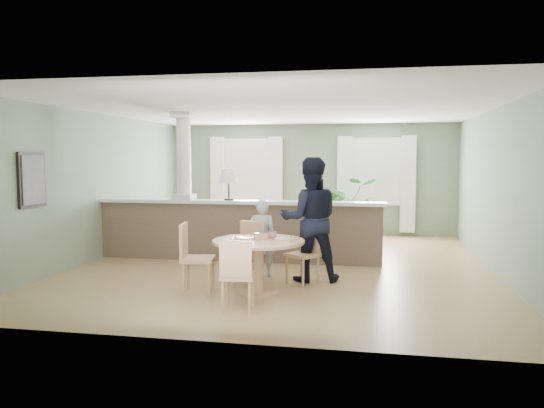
% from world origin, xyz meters
% --- Properties ---
extents(ground, '(8.00, 8.00, 0.00)m').
position_xyz_m(ground, '(0.00, 0.00, 0.00)').
color(ground, tan).
rests_on(ground, ground).
extents(room_shell, '(7.02, 8.02, 2.71)m').
position_xyz_m(room_shell, '(-0.03, 0.63, 1.81)').
color(room_shell, gray).
rests_on(room_shell, ground).
extents(pony_wall, '(5.32, 0.38, 2.70)m').
position_xyz_m(pony_wall, '(-0.99, 0.20, 0.71)').
color(pony_wall, brown).
rests_on(pony_wall, ground).
extents(sofa, '(3.01, 1.97, 0.82)m').
position_xyz_m(sofa, '(-0.69, 1.58, 0.41)').
color(sofa, '#977252').
rests_on(sofa, ground).
extents(houseplant, '(1.62, 1.53, 1.43)m').
position_xyz_m(houseplant, '(0.95, 3.20, 0.71)').
color(houseplant, '#276127').
rests_on(houseplant, ground).
extents(dining_table, '(1.26, 1.26, 0.86)m').
position_xyz_m(dining_table, '(-0.01, -2.07, 0.61)').
color(dining_table, tan).
rests_on(dining_table, ground).
extents(chair_far_boy, '(0.46, 0.46, 0.91)m').
position_xyz_m(chair_far_boy, '(-0.30, -1.34, 0.50)').
color(chair_far_boy, tan).
rests_on(chair_far_boy, ground).
extents(chair_far_man, '(0.57, 0.57, 0.90)m').
position_xyz_m(chair_far_man, '(0.54, -1.28, 0.50)').
color(chair_far_man, tan).
rests_on(chair_far_man, ground).
extents(chair_near, '(0.44, 0.44, 0.89)m').
position_xyz_m(chair_near, '(-0.09, -2.94, 0.49)').
color(chair_near, tan).
rests_on(chair_near, ground).
extents(chair_side, '(0.50, 0.50, 0.97)m').
position_xyz_m(chair_side, '(-0.94, -2.13, 0.54)').
color(chair_side, tan).
rests_on(chair_side, ground).
extents(child_person, '(0.48, 0.34, 1.23)m').
position_xyz_m(child_person, '(-0.20, -0.96, 0.61)').
color(child_person, '#AAABB0').
rests_on(child_person, ground).
extents(man_person, '(1.05, 0.89, 1.89)m').
position_xyz_m(man_person, '(0.58, -1.11, 0.94)').
color(man_person, black).
rests_on(man_person, ground).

